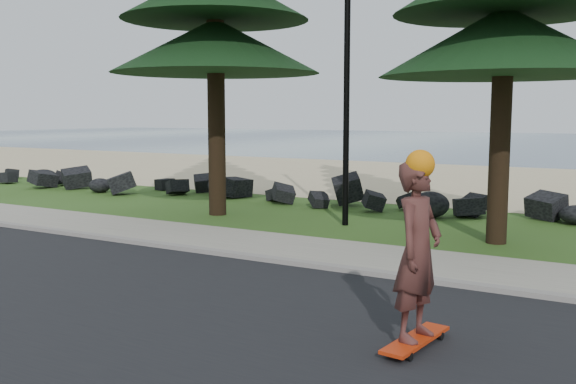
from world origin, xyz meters
name	(u,v)px	position (x,y,z in m)	size (l,w,h in m)	color
ground	(274,250)	(0.00, 0.00, 0.00)	(160.00, 160.00, 0.00)	#315219
road	(95,314)	(0.00, -4.50, 0.01)	(160.00, 7.00, 0.02)	black
kerb	(248,257)	(0.00, -0.90, 0.05)	(160.00, 0.20, 0.10)	gray
sidewalk	(280,246)	(0.00, 0.20, 0.04)	(160.00, 2.00, 0.08)	gray
beach_sand	(468,181)	(0.00, 14.50, 0.01)	(160.00, 15.00, 0.01)	tan
ocean	(574,143)	(0.00, 51.00, 0.00)	(160.00, 58.00, 0.01)	#37526A
seawall_boulders	(383,211)	(0.00, 5.60, 0.00)	(60.00, 2.40, 1.10)	black
lamp_post	(347,44)	(0.00, 3.20, 4.13)	(0.25, 0.14, 8.14)	black
skateboarder	(418,252)	(3.99, -3.64, 1.10)	(0.55, 1.20, 2.18)	#B92A0A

